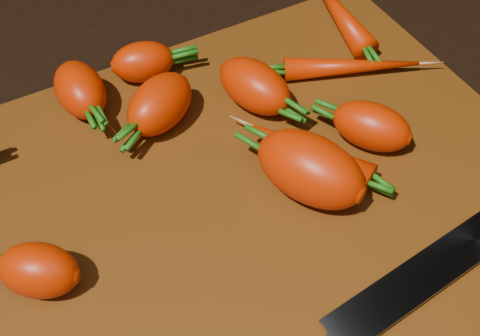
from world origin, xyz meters
TOP-DOWN VIEW (x-y plane):
  - ground at (0.00, 0.00)m, footprint 2.00×2.00m
  - cutting_board at (0.00, 0.00)m, footprint 0.50×0.40m
  - carrot_1 at (-0.18, -0.01)m, footprint 0.07×0.07m
  - carrot_2 at (0.06, 0.09)m, footprint 0.07×0.09m
  - carrot_3 at (0.04, -0.03)m, footprint 0.09×0.11m
  - carrot_4 at (-0.03, 0.11)m, footprint 0.09×0.08m
  - carrot_5 at (-0.02, 0.17)m, footprint 0.07×0.05m
  - carrot_6 at (0.12, -0.01)m, footprint 0.07×0.08m
  - carrot_7 at (0.19, 0.15)m, footprint 0.05×0.13m
  - carrot_8 at (0.16, 0.08)m, footprint 0.13×0.08m
  - carrot_9 at (0.06, -0.00)m, footprint 0.08×0.11m
  - carrot_10 at (-0.08, 0.16)m, footprint 0.04×0.07m
  - knife at (0.09, -0.14)m, footprint 0.29×0.06m

SIDE VIEW (x-z plane):
  - ground at x=0.00m, z-range -0.01..0.00m
  - cutting_board at x=0.00m, z-range 0.00..0.01m
  - knife at x=0.09m, z-range 0.01..0.03m
  - carrot_8 at x=0.16m, z-range 0.01..0.03m
  - carrot_7 at x=0.19m, z-range 0.01..0.04m
  - carrot_9 at x=0.06m, z-range 0.01..0.04m
  - carrot_5 at x=-0.02m, z-range 0.01..0.05m
  - carrot_1 at x=-0.18m, z-range 0.01..0.05m
  - carrot_6 at x=0.12m, z-range 0.01..0.05m
  - carrot_10 at x=-0.08m, z-range 0.01..0.06m
  - carrot_2 at x=0.06m, z-range 0.01..0.06m
  - carrot_4 at x=-0.03m, z-range 0.01..0.06m
  - carrot_3 at x=0.04m, z-range 0.01..0.07m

